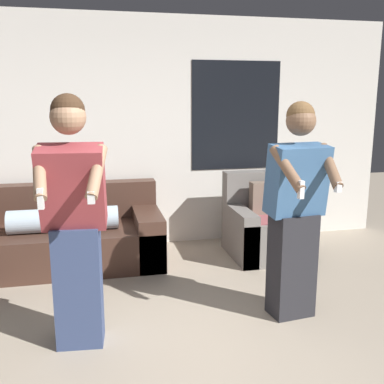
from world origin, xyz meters
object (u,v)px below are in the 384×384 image
object	(u,v)px
armchair	(266,227)
person_left	(75,222)
couch	(66,237)
person_right	(295,211)

from	to	relation	value
armchair	person_left	bearing A→B (deg)	-142.97
couch	armchair	bearing A→B (deg)	-4.61
person_right	couch	bearing A→B (deg)	139.35
armchair	person_right	xyz separation A→B (m)	(-0.33, -1.43, 0.56)
person_left	couch	bearing A→B (deg)	96.03
couch	person_right	distance (m)	2.54
couch	armchair	size ratio (longest dim) A/B	2.18
couch	person_left	distance (m)	1.83
couch	armchair	world-z (taller)	armchair
armchair	person_right	size ratio (longest dim) A/B	0.53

